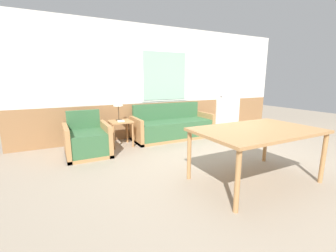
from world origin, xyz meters
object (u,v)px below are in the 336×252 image
(couch, at_px, (173,128))
(table_lamp, at_px, (118,103))
(dining_table, at_px, (257,134))
(armchair, at_px, (87,141))
(side_table, at_px, (121,126))

(couch, relative_size, table_lamp, 4.06)
(table_lamp, distance_m, dining_table, 2.93)
(armchair, relative_size, dining_table, 0.51)
(couch, distance_m, table_lamp, 1.49)
(side_table, xyz_separation_m, table_lamp, (-0.01, 0.08, 0.49))
(armchair, xyz_separation_m, table_lamp, (0.73, 0.37, 0.67))
(side_table, distance_m, dining_table, 2.85)
(couch, relative_size, dining_table, 1.16)
(armchair, distance_m, side_table, 0.81)
(side_table, bearing_deg, armchair, -158.67)
(side_table, height_order, table_lamp, table_lamp)
(armchair, xyz_separation_m, side_table, (0.74, 0.29, 0.18))
(side_table, height_order, dining_table, dining_table)
(dining_table, bearing_deg, couch, 87.71)
(armchair, bearing_deg, dining_table, -63.08)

